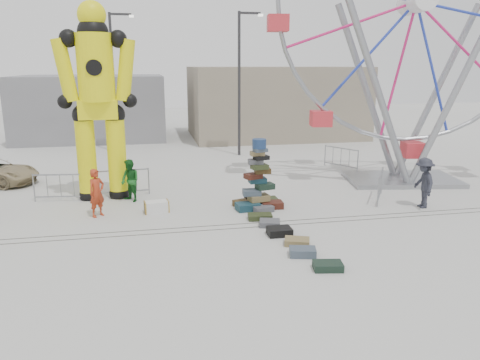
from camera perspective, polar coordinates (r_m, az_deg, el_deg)
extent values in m
plane|color=#9E9E99|center=(14.57, -1.75, -6.82)|extent=(90.00, 90.00, 0.00)
cube|color=#47443F|center=(15.12, -2.13, -6.02)|extent=(40.00, 0.04, 0.01)
cube|color=#47443F|center=(15.49, -2.37, -5.52)|extent=(40.00, 0.04, 0.01)
cube|color=gray|center=(34.80, 4.18, 9.48)|extent=(12.00, 8.00, 5.00)
cube|color=gray|center=(35.76, -17.50, 8.52)|extent=(10.00, 8.00, 4.40)
cylinder|color=#2D2D30|center=(26.98, -0.10, 11.44)|extent=(0.16, 0.16, 8.00)
cube|color=#2D2D30|center=(27.22, 1.21, 19.68)|extent=(1.20, 0.15, 0.12)
cube|color=silver|center=(27.34, 2.51, 19.44)|extent=(0.25, 0.25, 0.12)
cylinder|color=#2D2D30|center=(28.52, -15.13, 11.11)|extent=(0.16, 0.16, 8.00)
cube|color=#2D2D30|center=(28.60, -14.38, 19.00)|extent=(1.20, 0.15, 0.12)
cube|color=silver|center=(28.57, -13.10, 18.87)|extent=(0.25, 0.25, 0.12)
cube|color=#173A47|center=(17.02, 0.96, -3.25)|extent=(0.91, 0.69, 0.27)
cube|color=#471C13|center=(17.31, 3.93, -3.02)|extent=(0.81, 0.58, 0.25)
cube|color=#423015|center=(17.50, 0.45, -2.83)|extent=(0.85, 0.69, 0.23)
cube|color=#2F391C|center=(17.78, 3.34, -2.55)|extent=(0.76, 0.54, 0.25)
cube|color=#53545A|center=(16.88, 2.80, -3.52)|extent=(0.81, 0.64, 0.21)
cube|color=black|center=(17.83, 1.70, -2.52)|extent=(0.69, 0.48, 0.23)
cube|color=olive|center=(17.23, 2.30, -2.18)|extent=(0.81, 0.62, 0.23)
cube|color=#42505F|center=(17.12, 1.44, -1.51)|extent=(0.71, 0.52, 0.21)
cube|color=black|center=(17.17, 3.06, -0.76)|extent=(0.72, 0.57, 0.21)
cube|color=#173A47|center=(17.21, 2.15, -0.03)|extent=(0.64, 0.44, 0.19)
cube|color=#471C13|center=(17.06, 1.61, 0.49)|extent=(0.71, 0.59, 0.19)
cube|color=#423015|center=(17.08, 2.77, 1.14)|extent=(0.60, 0.43, 0.19)
cube|color=#2F391C|center=(16.89, 2.39, 1.62)|extent=(0.65, 0.50, 0.17)
cube|color=#53545A|center=(16.95, 1.92, 2.25)|extent=(0.58, 0.44, 0.17)
cube|color=black|center=(16.90, 2.61, 2.75)|extent=(0.59, 0.46, 0.15)
cube|color=olive|center=(16.88, 2.13, 3.24)|extent=(0.50, 0.34, 0.15)
cube|color=#42505F|center=(16.80, 2.49, 3.66)|extent=(0.55, 0.43, 0.13)
cylinder|color=navy|center=(16.78, 2.36, 4.44)|extent=(0.50, 0.50, 0.33)
sphere|color=black|center=(19.34, -17.85, -1.77)|extent=(0.78, 0.78, 0.78)
cylinder|color=#F1EB0D|center=(19.01, -18.19, 2.57)|extent=(0.72, 0.72, 3.29)
sphere|color=black|center=(18.78, -18.56, 7.50)|extent=(0.82, 0.82, 0.82)
sphere|color=black|center=(19.26, -14.50, -1.60)|extent=(0.78, 0.78, 0.78)
cylinder|color=#F1EB0D|center=(18.92, -14.78, 2.76)|extent=(0.72, 0.72, 3.29)
sphere|color=black|center=(18.69, -15.09, 7.72)|extent=(0.82, 0.82, 0.82)
cube|color=#F1EB0D|center=(18.70, -16.87, 8.24)|extent=(1.46, 0.85, 0.72)
cylinder|color=#F1EB0D|center=(18.63, -17.21, 12.96)|extent=(1.34, 1.34, 2.47)
sphere|color=black|center=(18.67, -17.50, 16.75)|extent=(1.13, 1.13, 1.13)
sphere|color=#F1EB0D|center=(18.71, -17.64, 18.63)|extent=(1.03, 1.03, 1.03)
sphere|color=black|center=(18.74, -20.21, 15.90)|extent=(0.66, 0.66, 0.66)
cylinder|color=#F1EB0D|center=(18.75, -20.56, 12.40)|extent=(0.85, 0.55, 2.32)
sphere|color=black|center=(18.81, -20.58, 8.93)|extent=(0.54, 0.54, 0.54)
sphere|color=black|center=(18.61, -14.66, 16.30)|extent=(0.66, 0.66, 0.66)
cylinder|color=#F1EB0D|center=(18.58, -13.79, 12.86)|extent=(0.85, 0.55, 2.32)
sphere|color=black|center=(18.63, -13.27, 9.40)|extent=(0.54, 0.54, 0.54)
cube|color=gray|center=(22.43, 19.08, 0.09)|extent=(5.22, 3.64, 0.19)
cylinder|color=gray|center=(20.56, 16.69, 9.68)|extent=(3.35, 0.84, 7.80)
cylinder|color=gray|center=(21.71, 24.52, 9.22)|extent=(3.35, 0.84, 7.80)
cylinder|color=gray|center=(22.20, 15.29, 10.05)|extent=(3.35, 0.84, 7.80)
cylinder|color=gray|center=(23.28, 22.66, 9.63)|extent=(3.35, 0.84, 7.80)
cylinder|color=white|center=(22.00, 20.73, 19.69)|extent=(1.30, 2.25, 0.96)
torus|color=gray|center=(22.00, 20.73, 19.69)|extent=(11.61, 2.14, 11.74)
cube|color=red|center=(22.16, 19.36, 3.47)|extent=(1.00, 1.00, 0.67)
cube|color=silver|center=(17.05, -10.14, -3.22)|extent=(0.90, 0.58, 0.40)
cube|color=#2F391C|center=(16.04, 2.46, -4.50)|extent=(0.86, 0.57, 0.19)
cube|color=#53545A|center=(15.44, 3.65, -5.26)|extent=(0.79, 0.73, 0.18)
cube|color=black|center=(14.63, 4.83, -6.26)|extent=(0.74, 0.57, 0.24)
cube|color=olive|center=(13.95, 6.97, -7.47)|extent=(0.85, 0.73, 0.19)
cube|color=#42505F|center=(13.18, 7.65, -8.69)|extent=(0.81, 0.63, 0.23)
cube|color=black|center=(12.46, 10.67, -10.27)|extent=(0.82, 0.61, 0.20)
imported|color=#A13117|center=(16.88, -17.06, -1.51)|extent=(0.73, 0.72, 1.69)
imported|color=#165A1D|center=(18.43, -13.25, -0.08)|extent=(0.98, 1.01, 1.64)
imported|color=black|center=(19.20, -14.24, 0.60)|extent=(1.11, 0.78, 1.75)
imported|color=#22242E|center=(18.42, 21.48, -0.33)|extent=(0.86, 1.29, 1.87)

